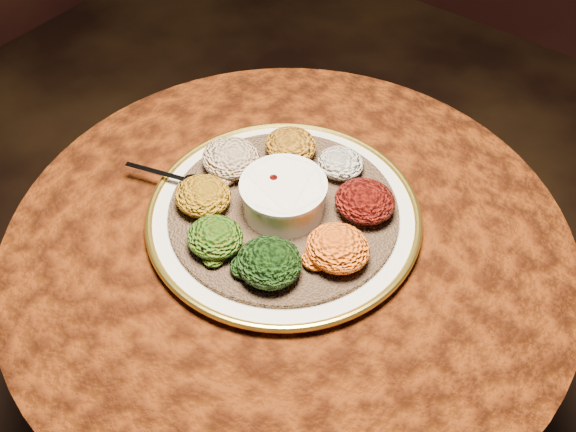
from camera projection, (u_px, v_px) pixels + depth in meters
The scene contains 13 objects.
table at pixel (288, 297), 1.21m from camera, with size 0.96×0.96×0.73m.
platter at pixel (284, 215), 1.09m from camera, with size 0.55×0.55×0.02m.
injera at pixel (284, 211), 1.09m from camera, with size 0.39×0.39×0.01m, color brown.
stew_bowl at pixel (283, 195), 1.06m from camera, with size 0.14×0.14×0.06m.
spoon at pixel (189, 181), 1.12m from camera, with size 0.16×0.06×0.01m.
portion_ayib at pixel (340, 163), 1.13m from camera, with size 0.08×0.08×0.04m, color beige.
portion_kitfo at pixel (365, 201), 1.06m from camera, with size 0.10×0.10×0.05m, color black.
portion_tikil at pixel (338, 248), 0.99m from camera, with size 0.10×0.10×0.05m, color orange.
portion_gomen at pixel (269, 262), 0.98m from camera, with size 0.10×0.10×0.05m, color black.
portion_mixveg at pixel (215, 237), 1.01m from camera, with size 0.09×0.09×0.04m, color #9D2C0A.
portion_kik at pixel (203, 196), 1.07m from camera, with size 0.10×0.09×0.05m, color #9A580D.
portion_timatim at pixel (231, 158), 1.13m from camera, with size 0.10×0.10×0.05m, color #720A06.
portion_shiro at pixel (291, 145), 1.16m from camera, with size 0.10×0.09×0.05m, color #A46D13.
Camera 1 is at (0.42, -0.55, 1.56)m, focal length 40.00 mm.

